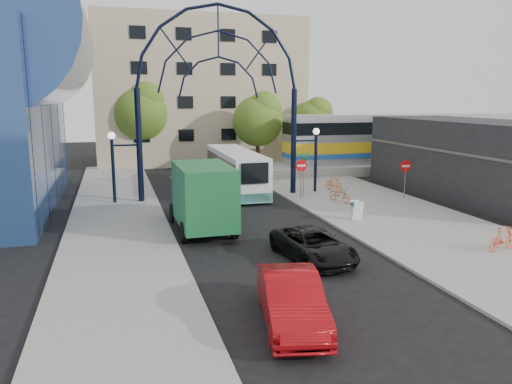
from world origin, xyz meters
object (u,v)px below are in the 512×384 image
object	(u,v)px
tree_north_c	(313,120)
bike_far_b	(503,238)
train_car	(420,137)
red_sedan	(292,299)
stop_sign	(301,169)
gateway_arch	(219,63)
bike_near_a	(340,194)
street_name_sign	(304,166)
sandwich_board	(356,208)
city_bus	(236,170)
black_suv	(313,245)
tree_north_a	(259,118)
green_truck	(201,196)
do_not_enter_sign	(406,170)
tree_north_b	(142,110)
bike_near_b	(334,184)

from	to	relation	value
tree_north_c	bike_far_b	bearing A→B (deg)	-96.23
train_car	red_sedan	distance (m)	34.38
stop_sign	train_car	world-z (taller)	train_car
gateway_arch	bike_near_a	xyz separation A→B (m)	(6.72, -3.64, -7.98)
street_name_sign	sandwich_board	world-z (taller)	street_name_sign
tree_north_c	city_bus	world-z (taller)	tree_north_c
black_suv	bike_near_a	distance (m)	11.23
stop_sign	street_name_sign	size ratio (longest dim) A/B	0.89
tree_north_a	bike_far_b	distance (m)	26.97
red_sedan	sandwich_board	bearing A→B (deg)	65.63
street_name_sign	black_suv	xyz separation A→B (m)	(-4.21, -11.90, -1.50)
stop_sign	train_car	distance (m)	18.22
street_name_sign	bike_far_b	xyz separation A→B (m)	(3.81, -13.20, -1.50)
street_name_sign	sandwich_board	distance (m)	6.78
gateway_arch	red_sedan	bearing A→B (deg)	-95.64
sandwich_board	green_truck	bearing A→B (deg)	175.10
do_not_enter_sign	red_sedan	distance (m)	19.38
do_not_enter_sign	red_sedan	xyz separation A→B (m)	(-12.83, -14.48, -1.22)
bike_near_a	black_suv	bearing A→B (deg)	-139.43
tree_north_c	bike_far_b	distance (m)	28.92
tree_north_a	do_not_enter_sign	bearing A→B (deg)	-72.97
tree_north_b	red_sedan	world-z (taller)	tree_north_b
tree_north_c	street_name_sign	bearing A→B (deg)	-114.31
black_suv	tree_north_b	bearing A→B (deg)	92.27
city_bus	bike_far_b	bearing A→B (deg)	-64.81
train_car	bike_near_a	world-z (taller)	train_car
train_car	tree_north_c	bearing A→B (deg)	143.04
tree_north_c	green_truck	size ratio (longest dim) A/B	0.98
gateway_arch	bike_near_a	world-z (taller)	gateway_arch
stop_sign	city_bus	world-z (taller)	city_bus
train_car	red_sedan	world-z (taller)	train_car
city_bus	bike_far_b	world-z (taller)	city_bus
red_sedan	bike_near_a	world-z (taller)	red_sedan
tree_north_c	city_bus	xyz separation A→B (m)	(-10.58, -11.85, -2.79)
bike_near_a	street_name_sign	bearing A→B (deg)	105.53
stop_sign	bike_far_b	xyz separation A→B (m)	(4.21, -12.59, -1.36)
tree_north_c	red_sedan	distance (m)	35.46
gateway_arch	bike_near_a	bearing A→B (deg)	-28.43
stop_sign	red_sedan	world-z (taller)	stop_sign
city_bus	green_truck	distance (m)	10.24
tree_north_b	city_bus	world-z (taller)	tree_north_b
tree_north_c	bike_near_b	size ratio (longest dim) A/B	3.87
sandwich_board	tree_north_a	xyz separation A→B (m)	(0.52, 19.95, 3.86)
train_car	tree_north_a	xyz separation A→B (m)	(-13.88, 3.93, 1.71)
tree_north_a	bike_far_b	bearing A→B (deg)	-83.79
tree_north_b	stop_sign	bearing A→B (deg)	-64.17
bike_near_a	city_bus	bearing A→B (deg)	113.50
green_truck	red_sedan	xyz separation A→B (m)	(0.69, -11.15, -0.91)
do_not_enter_sign	stop_sign	bearing A→B (deg)	162.12
red_sedan	bike_near_a	bearing A→B (deg)	71.07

